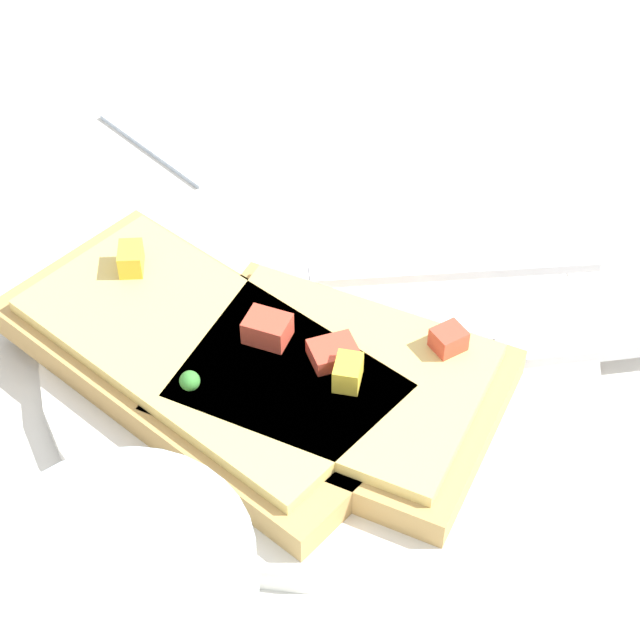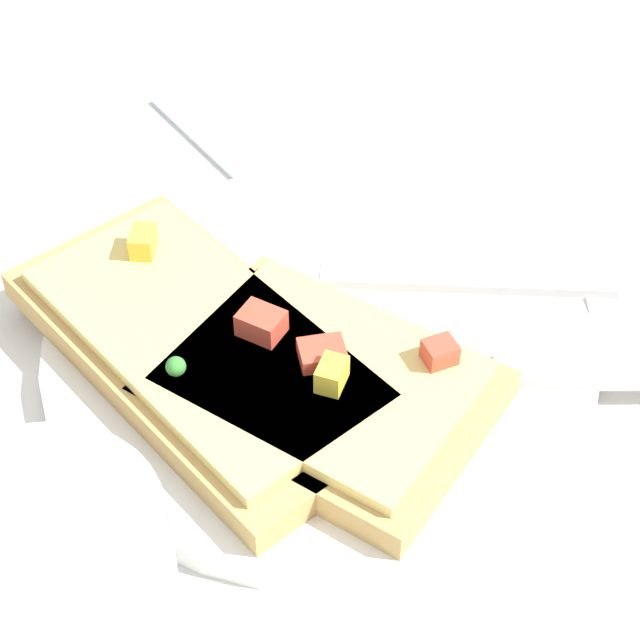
{
  "view_description": "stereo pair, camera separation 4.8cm",
  "coord_description": "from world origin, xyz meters",
  "views": [
    {
      "loc": [
        0.23,
        0.25,
        0.36
      ],
      "look_at": [
        0.0,
        0.0,
        0.02
      ],
      "focal_mm": 60.0,
      "sensor_mm": 36.0,
      "label": 1
    },
    {
      "loc": [
        0.2,
        0.28,
        0.36
      ],
      "look_at": [
        0.0,
        0.0,
        0.02
      ],
      "focal_mm": 60.0,
      "sensor_mm": 36.0,
      "label": 2
    }
  ],
  "objects": [
    {
      "name": "fork",
      "position": [
        -0.03,
        -0.02,
        0.01
      ],
      "size": [
        0.19,
        0.16,
        0.01
      ],
      "rotation": [
        0.0,
        0.0,
        5.62
      ],
      "color": "silver",
      "rests_on": "plate"
    },
    {
      "name": "napkin",
      "position": [
        -0.11,
        -0.18,
        0.0
      ],
      "size": [
        0.16,
        0.09,
        0.01
      ],
      "color": "silver",
      "rests_on": "ground"
    },
    {
      "name": "pizza_slice_main",
      "position": [
        0.05,
        -0.02,
        0.02
      ],
      "size": [
        0.11,
        0.2,
        0.03
      ],
      "rotation": [
        0.0,
        0.0,
        4.81
      ],
      "color": "tan",
      "rests_on": "plate"
    },
    {
      "name": "drinking_glass",
      "position": [
        0.17,
        0.1,
        0.06
      ],
      "size": [
        0.08,
        0.08,
        0.11
      ],
      "color": "silver",
      "rests_on": "ground"
    },
    {
      "name": "plate",
      "position": [
        0.0,
        0.0,
        0.01
      ],
      "size": [
        0.25,
        0.25,
        0.01
      ],
      "color": "silver",
      "rests_on": "ground"
    },
    {
      "name": "knife",
      "position": [
        -0.04,
        0.06,
        0.01
      ],
      "size": [
        0.2,
        0.14,
        0.01
      ],
      "rotation": [
        0.0,
        0.0,
        5.68
      ],
      "color": "silver",
      "rests_on": "plate"
    },
    {
      "name": "crumb_scatter",
      "position": [
        0.01,
        -0.02,
        0.02
      ],
      "size": [
        0.07,
        0.1,
        0.01
      ],
      "color": "#A89146",
      "rests_on": "plate"
    },
    {
      "name": "pizza_slice_corner",
      "position": [
        0.02,
        0.03,
        0.02
      ],
      "size": [
        0.14,
        0.16,
        0.03
      ],
      "rotation": [
        0.0,
        0.0,
        5.09
      ],
      "color": "tan",
      "rests_on": "plate"
    },
    {
      "name": "ground_plane",
      "position": [
        0.0,
        0.0,
        0.0
      ],
      "size": [
        4.0,
        4.0,
        0.0
      ],
      "primitive_type": "plane",
      "color": "beige"
    }
  ]
}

